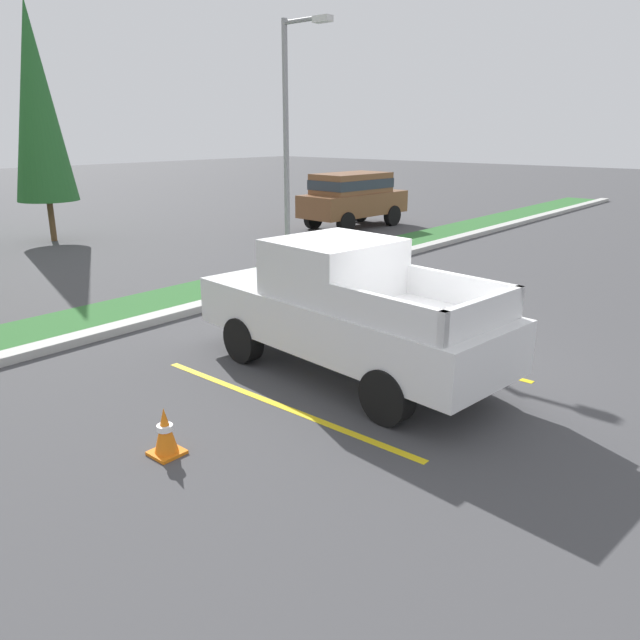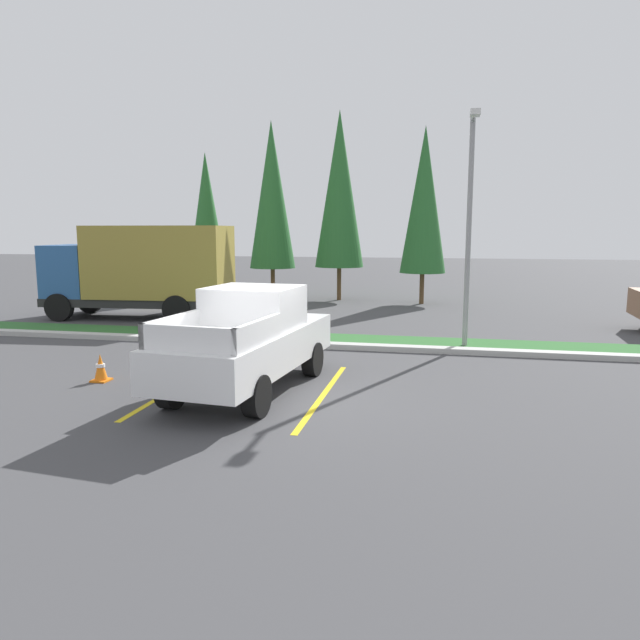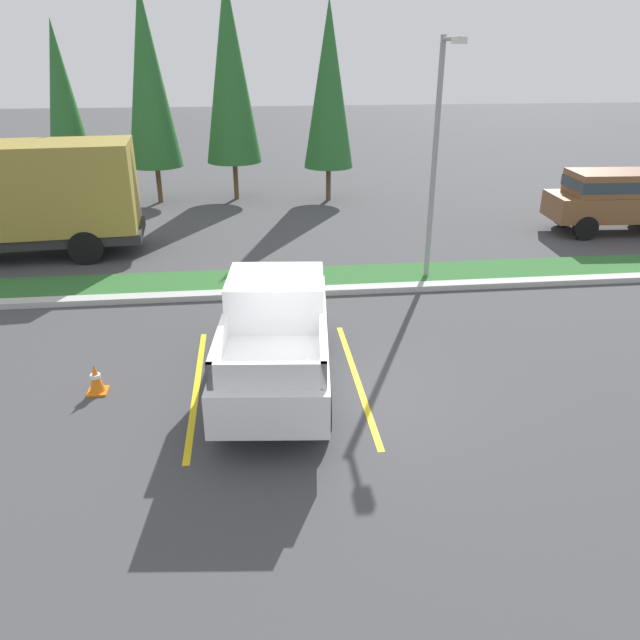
% 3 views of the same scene
% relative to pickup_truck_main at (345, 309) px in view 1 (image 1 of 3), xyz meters
% --- Properties ---
extents(ground_plane, '(120.00, 120.00, 0.00)m').
position_rel_pickup_truck_main_xyz_m(ground_plane, '(0.47, -0.45, -1.04)').
color(ground_plane, '#424244').
extents(parking_line_near, '(0.12, 4.80, 0.01)m').
position_rel_pickup_truck_main_xyz_m(parking_line_near, '(-1.56, -0.05, -1.04)').
color(parking_line_near, yellow).
rests_on(parking_line_near, ground).
extents(parking_line_far, '(0.12, 4.80, 0.01)m').
position_rel_pickup_truck_main_xyz_m(parking_line_far, '(1.54, -0.05, -1.04)').
color(parking_line_far, yellow).
rests_on(parking_line_far, ground).
extents(curb_strip, '(56.00, 0.40, 0.15)m').
position_rel_pickup_truck_main_xyz_m(curb_strip, '(0.47, 4.55, -0.97)').
color(curb_strip, '#B2B2AD').
rests_on(curb_strip, ground).
extents(grass_median, '(56.00, 1.80, 0.06)m').
position_rel_pickup_truck_main_xyz_m(grass_median, '(0.47, 5.65, -1.01)').
color(grass_median, '#2D662D').
rests_on(grass_median, ground).
extents(pickup_truck_main, '(2.42, 5.39, 2.10)m').
position_rel_pickup_truck_main_xyz_m(pickup_truck_main, '(0.00, 0.00, 0.00)').
color(pickup_truck_main, black).
rests_on(pickup_truck_main, ground).
extents(suv_distant, '(4.70, 2.17, 2.10)m').
position_rel_pickup_truck_main_xyz_m(suv_distant, '(12.11, 9.20, 0.20)').
color(suv_distant, black).
rests_on(suv_distant, ground).
extents(street_light, '(0.24, 1.49, 6.22)m').
position_rel_pickup_truck_main_xyz_m(street_light, '(4.45, 5.28, 2.61)').
color(street_light, gray).
rests_on(street_light, ground).
extents(cypress_tree_right_inner, '(2.00, 2.00, 7.69)m').
position_rel_pickup_truck_main_xyz_m(cypress_tree_right_inner, '(2.91, 15.17, 3.49)').
color(cypress_tree_right_inner, brown).
rests_on(cypress_tree_right_inner, ground).
extents(traffic_cone, '(0.36, 0.36, 0.60)m').
position_rel_pickup_truck_main_xyz_m(traffic_cone, '(-3.39, -0.00, -0.75)').
color(traffic_cone, orange).
rests_on(traffic_cone, ground).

